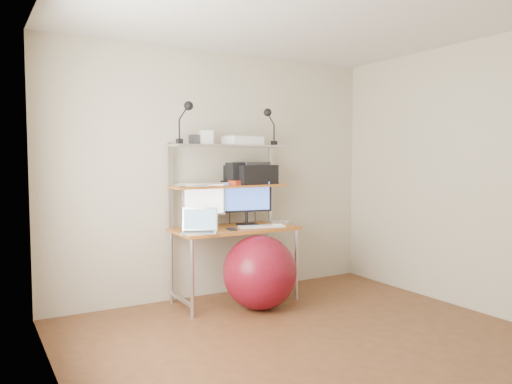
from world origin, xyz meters
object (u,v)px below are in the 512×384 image
Objects in this scene: monitor_black at (247,199)px; laptop at (199,227)px; printer at (251,174)px; exercise_ball at (260,272)px; monitor_silver at (204,202)px.

monitor_black is 1.33× the size of laptop.
printer is (0.10, 0.09, 0.25)m from monitor_black.
printer is 1.06m from exercise_ball.
exercise_ball is (0.53, -0.20, -0.44)m from laptop.
monitor_black is 0.28m from printer.
monitor_silver reaches higher than laptop.
laptop reaches higher than exercise_ball.
monitor_black is 1.00× the size of printer.
monitor_black reaches higher than laptop.
laptop is 0.92m from printer.
exercise_ball is at bearing -40.66° from monitor_silver.
monitor_black is at bearing -152.11° from printer.
monitor_silver is at bearing 170.82° from printer.
laptop is (-0.17, -0.29, -0.20)m from monitor_silver.
printer is 0.77× the size of exercise_ball.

